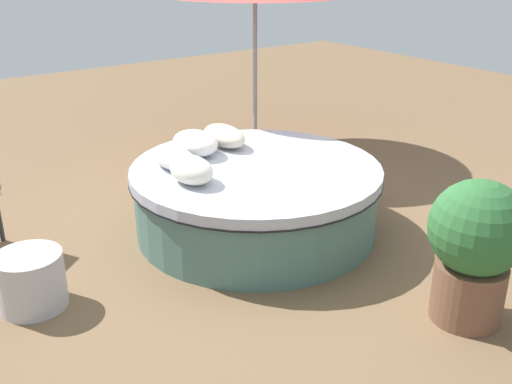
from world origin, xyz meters
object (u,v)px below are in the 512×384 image
object	(u,v)px
throw_pillow_3	(191,170)
planter	(475,245)
round_bed	(256,198)
side_table	(31,281)
throw_pillow_2	(174,158)
throw_pillow_1	(195,143)
throw_pillow_0	(224,136)

from	to	relation	value
throw_pillow_3	planter	world-z (taller)	planter
round_bed	side_table	xyz separation A→B (m)	(-0.06, 1.99, -0.11)
throw_pillow_3	round_bed	bearing A→B (deg)	-89.25
planter	side_table	xyz separation A→B (m)	(1.88, 2.36, -0.36)
throw_pillow_2	throw_pillow_3	bearing A→B (deg)	172.44
planter	side_table	size ratio (longest dim) A/B	2.14
planter	throw_pillow_2	bearing A→B (deg)	22.58
throw_pillow_1	throw_pillow_3	distance (m)	0.68
throw_pillow_1	throw_pillow_3	world-z (taller)	throw_pillow_1
throw_pillow_2	planter	world-z (taller)	planter
throw_pillow_1	planter	world-z (taller)	planter
throw_pillow_3	planter	bearing A→B (deg)	-152.43
throw_pillow_1	throw_pillow_2	distance (m)	0.38
throw_pillow_1	throw_pillow_2	world-z (taller)	throw_pillow_1
throw_pillow_3	planter	xyz separation A→B (m)	(-1.94, -1.01, -0.16)
throw_pillow_1	round_bed	bearing A→B (deg)	-154.38
throw_pillow_2	round_bed	bearing A→B (deg)	-121.81
round_bed	side_table	world-z (taller)	round_bed
round_bed	planter	bearing A→B (deg)	-169.23
round_bed	throw_pillow_2	size ratio (longest dim) A/B	4.20
round_bed	side_table	distance (m)	2.00
side_table	round_bed	bearing A→B (deg)	-88.19
throw_pillow_2	side_table	distance (m)	1.55
planter	round_bed	bearing A→B (deg)	10.77
throw_pillow_3	side_table	bearing A→B (deg)	92.31
throw_pillow_0	throw_pillow_2	distance (m)	0.71
throw_pillow_0	planter	world-z (taller)	planter
throw_pillow_2	throw_pillow_3	xyz separation A→B (m)	(-0.38, 0.05, 0.02)
round_bed	throw_pillow_0	xyz separation A→B (m)	(0.62, -0.08, 0.40)
throw_pillow_0	side_table	size ratio (longest dim) A/B	1.17
throw_pillow_0	throw_pillow_1	distance (m)	0.35
throw_pillow_1	side_table	xyz separation A→B (m)	(-0.63, 1.72, -0.52)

